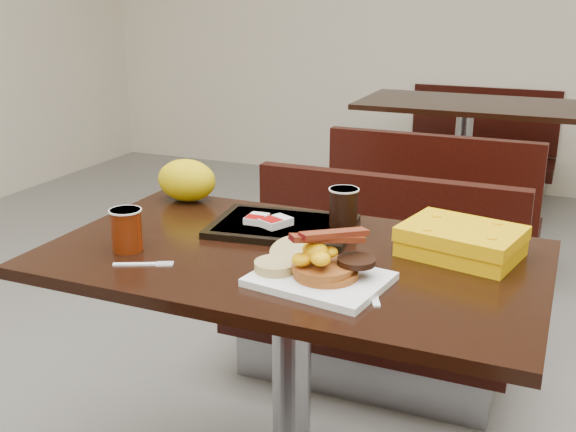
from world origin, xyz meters
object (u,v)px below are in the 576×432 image
at_px(clamshell, 461,241).
at_px(knife, 372,288).
at_px(tray, 283,226).
at_px(paper_bag, 187,180).
at_px(bench_far_n, 479,145).
at_px(hashbrown_sleeve_left, 257,219).
at_px(platter, 320,279).
at_px(coffee_cup_far, 344,207).
at_px(bench_far_s, 437,199).
at_px(pancake_stack, 326,270).
at_px(hashbrown_sleeve_right, 276,222).
at_px(table_near, 292,387).
at_px(coffee_cup_near, 127,230).
at_px(bench_near_n, 369,290).
at_px(fork, 135,264).
at_px(table_far, 461,165).

bearing_deg(clamshell, knife, -104.87).
bearing_deg(tray, paper_bag, 153.55).
distance_m(bench_far_n, hashbrown_sleeve_left, 3.20).
xyz_separation_m(platter, knife, (0.11, 0.01, -0.01)).
bearing_deg(coffee_cup_far, bench_far_s, 92.21).
height_order(pancake_stack, hashbrown_sleeve_right, pancake_stack).
relative_size(table_near, bench_far_n, 1.20).
height_order(platter, hashbrown_sleeve_left, hashbrown_sleeve_left).
height_order(pancake_stack, coffee_cup_near, coffee_cup_near).
relative_size(table_near, pancake_stack, 8.52).
height_order(bench_near_n, hashbrown_sleeve_right, hashbrown_sleeve_right).
height_order(bench_near_n, knife, knife).
bearing_deg(bench_near_n, hashbrown_sleeve_right, -99.71).
distance_m(coffee_cup_far, paper_bag, 0.54).
distance_m(coffee_cup_near, paper_bag, 0.43).
xyz_separation_m(knife, paper_bag, (-0.70, 0.41, 0.06)).
bearing_deg(clamshell, coffee_cup_near, -147.06).
bearing_deg(fork, paper_bag, 82.66).
height_order(table_near, bench_near_n, table_near).
distance_m(tray, hashbrown_sleeve_left, 0.07).
bearing_deg(hashbrown_sleeve_right, clamshell, 27.51).
xyz_separation_m(table_far, platter, (0.13, -2.74, 0.38)).
bearing_deg(coffee_cup_far, coffee_cup_near, -143.34).
distance_m(bench_far_n, tray, 3.17).
height_order(table_near, pancake_stack, pancake_stack).
xyz_separation_m(table_near, hashbrown_sleeve_right, (-0.10, 0.13, 0.40)).
height_order(bench_near_n, tray, tray).
distance_m(tray, clamshell, 0.47).
bearing_deg(bench_near_n, table_near, -90.00).
height_order(bench_far_s, knife, knife).
xyz_separation_m(bench_near_n, pancake_stack, (0.14, -0.84, 0.42)).
relative_size(platter, coffee_cup_far, 2.74).
xyz_separation_m(coffee_cup_near, coffee_cup_far, (0.45, 0.33, 0.02)).
distance_m(tray, paper_bag, 0.40).
distance_m(hashbrown_sleeve_left, hashbrown_sleeve_right, 0.06).
xyz_separation_m(bench_far_s, clamshell, (0.38, -1.75, 0.43)).
bearing_deg(fork, coffee_cup_far, 22.74).
height_order(coffee_cup_near, fork, coffee_cup_near).
xyz_separation_m(table_near, clamshell, (0.38, 0.15, 0.41)).
distance_m(table_far, knife, 2.76).
xyz_separation_m(fork, coffee_cup_far, (0.37, 0.41, 0.07)).
relative_size(table_near, hashbrown_sleeve_left, 17.86).
xyz_separation_m(table_near, fork, (-0.31, -0.21, 0.38)).
distance_m(bench_near_n, platter, 0.94).
bearing_deg(hashbrown_sleeve_left, clamshell, 0.19).
xyz_separation_m(platter, coffee_cup_near, (-0.50, 0.00, 0.04)).
distance_m(table_near, fork, 0.53).
bearing_deg(coffee_cup_far, table_far, 91.57).
bearing_deg(platter, pancake_stack, 19.88).
bearing_deg(hashbrown_sleeve_right, bench_near_n, 105.34).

